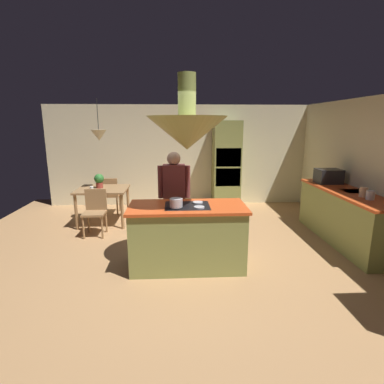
{
  "coord_description": "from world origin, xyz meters",
  "views": [
    {
      "loc": [
        -0.16,
        -4.38,
        2.09
      ],
      "look_at": [
        0.1,
        0.4,
        1.0
      ],
      "focal_mm": 28.26,
      "sensor_mm": 36.0,
      "label": 1
    }
  ],
  "objects_px": {
    "chair_facing_island": "(95,209)",
    "chair_by_back_wall": "(110,193)",
    "microwave_on_counter": "(328,176)",
    "oven_tower": "(226,165)",
    "person_at_island": "(174,194)",
    "canister_flour": "(370,195)",
    "potted_plant_on_table": "(99,180)",
    "kitchen_island": "(187,236)",
    "cooking_pot_on_cooktop": "(176,203)",
    "canister_sugar": "(363,192)",
    "cup_on_table": "(92,189)",
    "dining_table": "(103,193)"
  },
  "relations": [
    {
      "from": "chair_facing_island",
      "to": "chair_by_back_wall",
      "type": "distance_m",
      "value": 1.34
    },
    {
      "from": "oven_tower",
      "to": "microwave_on_counter",
      "type": "xyz_separation_m",
      "value": [
        1.74,
        -1.72,
        -0.0
      ]
    },
    {
      "from": "kitchen_island",
      "to": "potted_plant_on_table",
      "type": "height_order",
      "value": "potted_plant_on_table"
    },
    {
      "from": "microwave_on_counter",
      "to": "canister_flour",
      "type": "bearing_deg",
      "value": -90.0
    },
    {
      "from": "chair_by_back_wall",
      "to": "cup_on_table",
      "type": "height_order",
      "value": "chair_by_back_wall"
    },
    {
      "from": "person_at_island",
      "to": "canister_flour",
      "type": "bearing_deg",
      "value": -8.99
    },
    {
      "from": "chair_facing_island",
      "to": "cup_on_table",
      "type": "bearing_deg",
      "value": 109.93
    },
    {
      "from": "oven_tower",
      "to": "dining_table",
      "type": "xyz_separation_m",
      "value": [
        -2.8,
        -1.14,
        -0.42
      ]
    },
    {
      "from": "kitchen_island",
      "to": "potted_plant_on_table",
      "type": "xyz_separation_m",
      "value": [
        -1.77,
        2.15,
        0.46
      ]
    },
    {
      "from": "cup_on_table",
      "to": "kitchen_island",
      "type": "bearing_deg",
      "value": -45.22
    },
    {
      "from": "person_at_island",
      "to": "potted_plant_on_table",
      "type": "distance_m",
      "value": 2.16
    },
    {
      "from": "oven_tower",
      "to": "microwave_on_counter",
      "type": "bearing_deg",
      "value": -44.7
    },
    {
      "from": "chair_facing_island",
      "to": "chair_by_back_wall",
      "type": "height_order",
      "value": "same"
    },
    {
      "from": "cooking_pot_on_cooktop",
      "to": "canister_sugar",
      "type": "bearing_deg",
      "value": 9.63
    },
    {
      "from": "person_at_island",
      "to": "canister_sugar",
      "type": "xyz_separation_m",
      "value": [
        3.03,
        -0.3,
        0.07
      ]
    },
    {
      "from": "chair_facing_island",
      "to": "dining_table",
      "type": "bearing_deg",
      "value": 90.0
    },
    {
      "from": "cooking_pot_on_cooktop",
      "to": "canister_flour",
      "type": "bearing_deg",
      "value": 6.26
    },
    {
      "from": "chair_facing_island",
      "to": "canister_sugar",
      "type": "distance_m",
      "value": 4.69
    },
    {
      "from": "kitchen_island",
      "to": "canister_flour",
      "type": "height_order",
      "value": "canister_flour"
    },
    {
      "from": "chair_by_back_wall",
      "to": "potted_plant_on_table",
      "type": "bearing_deg",
      "value": 83.5
    },
    {
      "from": "microwave_on_counter",
      "to": "chair_by_back_wall",
      "type": "bearing_deg",
      "value": 164.63
    },
    {
      "from": "oven_tower",
      "to": "canister_sugar",
      "type": "distance_m",
      "value": 3.35
    },
    {
      "from": "oven_tower",
      "to": "potted_plant_on_table",
      "type": "bearing_deg",
      "value": -159.13
    },
    {
      "from": "chair_facing_island",
      "to": "potted_plant_on_table",
      "type": "height_order",
      "value": "potted_plant_on_table"
    },
    {
      "from": "dining_table",
      "to": "chair_by_back_wall",
      "type": "height_order",
      "value": "chair_by_back_wall"
    },
    {
      "from": "canister_flour",
      "to": "canister_sugar",
      "type": "relative_size",
      "value": 0.9
    },
    {
      "from": "kitchen_island",
      "to": "chair_facing_island",
      "type": "relative_size",
      "value": 1.94
    },
    {
      "from": "canister_sugar",
      "to": "dining_table",
      "type": "bearing_deg",
      "value": 159.24
    },
    {
      "from": "potted_plant_on_table",
      "to": "cooking_pot_on_cooktop",
      "type": "relative_size",
      "value": 1.67
    },
    {
      "from": "dining_table",
      "to": "microwave_on_counter",
      "type": "distance_m",
      "value": 4.6
    },
    {
      "from": "person_at_island",
      "to": "cooking_pot_on_cooktop",
      "type": "height_order",
      "value": "person_at_island"
    },
    {
      "from": "cup_on_table",
      "to": "cooking_pot_on_cooktop",
      "type": "bearing_deg",
      "value": -49.7
    },
    {
      "from": "oven_tower",
      "to": "chair_by_back_wall",
      "type": "distance_m",
      "value": 2.9
    },
    {
      "from": "chair_by_back_wall",
      "to": "canister_sugar",
      "type": "xyz_separation_m",
      "value": [
        4.54,
        -2.39,
        0.51
      ]
    },
    {
      "from": "kitchen_island",
      "to": "oven_tower",
      "type": "relative_size",
      "value": 0.78
    },
    {
      "from": "canister_flour",
      "to": "cooking_pot_on_cooktop",
      "type": "bearing_deg",
      "value": -173.74
    },
    {
      "from": "kitchen_island",
      "to": "potted_plant_on_table",
      "type": "distance_m",
      "value": 2.82
    },
    {
      "from": "cup_on_table",
      "to": "canister_sugar",
      "type": "height_order",
      "value": "canister_sugar"
    },
    {
      "from": "chair_by_back_wall",
      "to": "person_at_island",
      "type": "bearing_deg",
      "value": 125.83
    },
    {
      "from": "potted_plant_on_table",
      "to": "oven_tower",
      "type": "bearing_deg",
      "value": 20.87
    },
    {
      "from": "chair_facing_island",
      "to": "cup_on_table",
      "type": "height_order",
      "value": "chair_facing_island"
    },
    {
      "from": "cup_on_table",
      "to": "cooking_pot_on_cooktop",
      "type": "distance_m",
      "value": 2.64
    },
    {
      "from": "oven_tower",
      "to": "canister_sugar",
      "type": "height_order",
      "value": "oven_tower"
    },
    {
      "from": "dining_table",
      "to": "canister_flour",
      "type": "bearing_deg",
      "value": -22.72
    },
    {
      "from": "microwave_on_counter",
      "to": "oven_tower",
      "type": "bearing_deg",
      "value": 135.3
    },
    {
      "from": "microwave_on_counter",
      "to": "cooking_pot_on_cooktop",
      "type": "bearing_deg",
      "value": -151.17
    },
    {
      "from": "oven_tower",
      "to": "cooking_pot_on_cooktop",
      "type": "bearing_deg",
      "value": -110.48
    },
    {
      "from": "canister_flour",
      "to": "microwave_on_counter",
      "type": "xyz_separation_m",
      "value": [
        0.0,
        1.32,
        0.07
      ]
    },
    {
      "from": "potted_plant_on_table",
      "to": "cup_on_table",
      "type": "bearing_deg",
      "value": -108.39
    },
    {
      "from": "chair_by_back_wall",
      "to": "microwave_on_counter",
      "type": "height_order",
      "value": "microwave_on_counter"
    }
  ]
}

